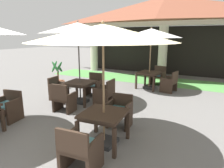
{
  "coord_description": "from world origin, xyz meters",
  "views": [
    {
      "loc": [
        2.75,
        -2.6,
        2.31
      ],
      "look_at": [
        -0.01,
        2.73,
        0.86
      ],
      "focal_mm": 32.23,
      "sensor_mm": 36.0,
      "label": 1
    }
  ],
  "objects_px": {
    "patio_table_mid_right": "(80,85)",
    "patio_umbrella_mid_right": "(78,29)",
    "potted_palm_left_edge": "(58,81)",
    "patio_chair_mid_right_west": "(58,89)",
    "patio_chair_mid_right_east": "(105,94)",
    "patio_table_near_foreground": "(104,117)",
    "patio_umbrella_far_back": "(151,34)",
    "patio_chair_far_back_north": "(158,76)",
    "patio_umbrella_near_foreground": "(103,34)",
    "patio_chair_near_foreground_south": "(80,149)",
    "patio_chair_far_back_east": "(170,82)",
    "patio_chair_mid_left_north": "(7,107)",
    "patio_chair_near_foreground_north": "(120,111)",
    "patio_chair_mid_right_north": "(93,86)",
    "patio_chair_mid_right_south": "(63,99)",
    "patio_table_far_back": "(149,74)"
  },
  "relations": [
    {
      "from": "patio_table_mid_right",
      "to": "patio_umbrella_mid_right",
      "type": "height_order",
      "value": "patio_umbrella_mid_right"
    },
    {
      "from": "patio_umbrella_mid_right",
      "to": "potted_palm_left_edge",
      "type": "xyz_separation_m",
      "value": [
        -2.09,
        1.21,
        -2.22
      ]
    },
    {
      "from": "patio_chair_mid_right_west",
      "to": "patio_chair_mid_right_east",
      "type": "bearing_deg",
      "value": 90.0
    },
    {
      "from": "patio_table_near_foreground",
      "to": "patio_umbrella_far_back",
      "type": "height_order",
      "value": "patio_umbrella_far_back"
    },
    {
      "from": "patio_umbrella_far_back",
      "to": "patio_chair_far_back_north",
      "type": "xyz_separation_m",
      "value": [
        0.16,
        0.93,
        -1.99
      ]
    },
    {
      "from": "patio_umbrella_near_foreground",
      "to": "patio_umbrella_far_back",
      "type": "xyz_separation_m",
      "value": [
        -0.56,
        5.07,
        0.06
      ]
    },
    {
      "from": "patio_chair_mid_right_west",
      "to": "patio_umbrella_far_back",
      "type": "distance_m",
      "value": 4.46
    },
    {
      "from": "patio_umbrella_near_foreground",
      "to": "patio_umbrella_far_back",
      "type": "height_order",
      "value": "patio_umbrella_far_back"
    },
    {
      "from": "patio_chair_mid_right_west",
      "to": "potted_palm_left_edge",
      "type": "relative_size",
      "value": 0.66
    },
    {
      "from": "patio_chair_near_foreground_south",
      "to": "patio_chair_far_back_north",
      "type": "relative_size",
      "value": 0.97
    },
    {
      "from": "patio_umbrella_mid_right",
      "to": "patio_chair_far_back_east",
      "type": "height_order",
      "value": "patio_umbrella_mid_right"
    },
    {
      "from": "patio_umbrella_mid_right",
      "to": "patio_chair_near_foreground_south",
      "type": "bearing_deg",
      "value": -54.01
    },
    {
      "from": "patio_umbrella_near_foreground",
      "to": "patio_umbrella_mid_right",
      "type": "bearing_deg",
      "value": 135.94
    },
    {
      "from": "patio_umbrella_near_foreground",
      "to": "patio_umbrella_far_back",
      "type": "bearing_deg",
      "value": 96.31
    },
    {
      "from": "patio_table_mid_right",
      "to": "patio_umbrella_mid_right",
      "type": "distance_m",
      "value": 1.87
    },
    {
      "from": "patio_umbrella_near_foreground",
      "to": "patio_chair_far_back_east",
      "type": "distance_m",
      "value": 5.29
    },
    {
      "from": "patio_umbrella_mid_right",
      "to": "patio_chair_mid_right_west",
      "type": "distance_m",
      "value": 2.34
    },
    {
      "from": "patio_chair_mid_left_north",
      "to": "patio_table_mid_right",
      "type": "height_order",
      "value": "patio_chair_mid_left_north"
    },
    {
      "from": "patio_table_mid_right",
      "to": "patio_chair_mid_right_east",
      "type": "distance_m",
      "value": 0.99
    },
    {
      "from": "patio_chair_near_foreground_north",
      "to": "patio_chair_mid_right_west",
      "type": "bearing_deg",
      "value": -23.26
    },
    {
      "from": "patio_chair_near_foreground_north",
      "to": "patio_chair_mid_right_north",
      "type": "height_order",
      "value": "patio_chair_mid_right_north"
    },
    {
      "from": "patio_chair_far_back_east",
      "to": "potted_palm_left_edge",
      "type": "distance_m",
      "value": 4.88
    },
    {
      "from": "patio_table_mid_right",
      "to": "patio_chair_mid_right_south",
      "type": "xyz_separation_m",
      "value": [
        0.07,
        -0.96,
        -0.25
      ]
    },
    {
      "from": "patio_table_mid_right",
      "to": "patio_umbrella_mid_right",
      "type": "relative_size",
      "value": 0.35
    },
    {
      "from": "patio_umbrella_mid_right",
      "to": "patio_chair_mid_right_south",
      "type": "bearing_deg",
      "value": -86.0
    },
    {
      "from": "patio_table_near_foreground",
      "to": "patio_chair_far_back_east",
      "type": "xyz_separation_m",
      "value": [
        0.38,
        4.91,
        -0.23
      ]
    },
    {
      "from": "patio_chair_far_back_east",
      "to": "patio_chair_far_back_north",
      "type": "bearing_deg",
      "value": 45.06
    },
    {
      "from": "patio_umbrella_mid_right",
      "to": "patio_table_far_back",
      "type": "relative_size",
      "value": 2.65
    },
    {
      "from": "patio_umbrella_far_back",
      "to": "patio_umbrella_mid_right",
      "type": "bearing_deg",
      "value": -117.33
    },
    {
      "from": "patio_table_near_foreground",
      "to": "patio_table_far_back",
      "type": "height_order",
      "value": "patio_table_far_back"
    },
    {
      "from": "patio_chair_far_back_north",
      "to": "patio_umbrella_mid_right",
      "type": "bearing_deg",
      "value": 76.28
    },
    {
      "from": "patio_table_far_back",
      "to": "patio_chair_near_foreground_south",
      "type": "bearing_deg",
      "value": -83.97
    },
    {
      "from": "patio_chair_mid_right_south",
      "to": "patio_chair_far_back_east",
      "type": "bearing_deg",
      "value": 53.54
    },
    {
      "from": "patio_umbrella_far_back",
      "to": "patio_chair_mid_right_north",
      "type": "bearing_deg",
      "value": -128.35
    },
    {
      "from": "patio_table_mid_right",
      "to": "potted_palm_left_edge",
      "type": "height_order",
      "value": "potted_palm_left_edge"
    },
    {
      "from": "patio_chair_near_foreground_south",
      "to": "patio_table_mid_right",
      "type": "distance_m",
      "value": 3.75
    },
    {
      "from": "patio_chair_mid_left_north",
      "to": "patio_umbrella_near_foreground",
      "type": "bearing_deg",
      "value": 172.97
    },
    {
      "from": "patio_table_near_foreground",
      "to": "patio_chair_near_foreground_north",
      "type": "height_order",
      "value": "patio_chair_near_foreground_north"
    },
    {
      "from": "patio_chair_mid_right_west",
      "to": "patio_chair_far_back_north",
      "type": "height_order",
      "value": "patio_chair_far_back_north"
    },
    {
      "from": "patio_chair_mid_right_east",
      "to": "potted_palm_left_edge",
      "type": "height_order",
      "value": "potted_palm_left_edge"
    },
    {
      "from": "patio_table_far_back",
      "to": "potted_palm_left_edge",
      "type": "height_order",
      "value": "potted_palm_left_edge"
    },
    {
      "from": "patio_chair_near_foreground_north",
      "to": "patio_chair_near_foreground_south",
      "type": "bearing_deg",
      "value": 90.0
    },
    {
      "from": "patio_chair_mid_right_south",
      "to": "patio_table_far_back",
      "type": "xyz_separation_m",
      "value": [
        1.49,
        3.98,
        0.23
      ]
    },
    {
      "from": "patio_umbrella_near_foreground",
      "to": "potted_palm_left_edge",
      "type": "relative_size",
      "value": 2.34
    },
    {
      "from": "patio_umbrella_mid_right",
      "to": "patio_chair_mid_right_west",
      "type": "bearing_deg",
      "value": -176.0
    },
    {
      "from": "patio_chair_mid_right_east",
      "to": "patio_umbrella_far_back",
      "type": "height_order",
      "value": "patio_umbrella_far_back"
    },
    {
      "from": "patio_chair_far_back_north",
      "to": "potted_palm_left_edge",
      "type": "bearing_deg",
      "value": 45.59
    },
    {
      "from": "potted_palm_left_edge",
      "to": "patio_chair_mid_right_west",
      "type": "bearing_deg",
      "value": -48.21
    },
    {
      "from": "patio_chair_near_foreground_south",
      "to": "patio_chair_far_back_north",
      "type": "xyz_separation_m",
      "value": [
        -0.48,
        6.98,
        -0.0
      ]
    },
    {
      "from": "patio_umbrella_far_back",
      "to": "patio_table_mid_right",
      "type": "bearing_deg",
      "value": -117.33
    }
  ]
}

